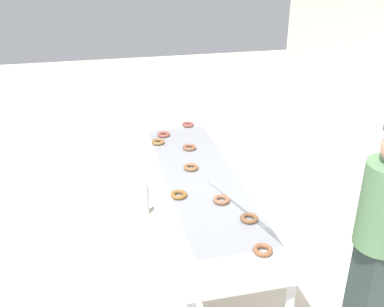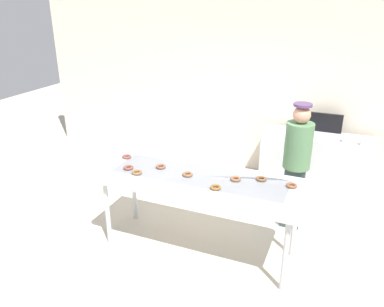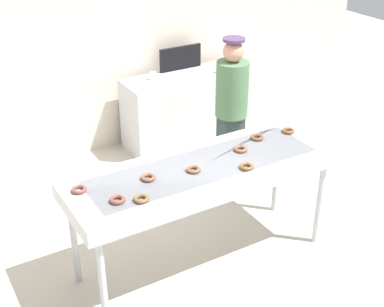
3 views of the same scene
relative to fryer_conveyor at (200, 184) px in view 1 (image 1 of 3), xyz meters
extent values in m
plane|color=beige|center=(0.00, 0.00, -0.89)|extent=(16.00, 16.00, 0.00)
cube|color=#B7BABF|center=(0.00, 0.00, 0.01)|extent=(2.28, 0.77, 0.14)
cube|color=slate|center=(0.00, 0.00, 0.04)|extent=(1.94, 0.54, 0.08)
cylinder|color=#B7BABF|center=(-1.04, -0.31, -0.47)|extent=(0.06, 0.06, 0.83)
cylinder|color=#B7BABF|center=(-1.04, 0.31, -0.47)|extent=(0.06, 0.06, 0.83)
torus|color=brown|center=(-0.12, -0.04, 0.09)|extent=(0.16, 0.16, 0.03)
torus|color=brown|center=(-0.49, 0.03, 0.09)|extent=(0.16, 0.16, 0.03)
torus|color=brown|center=(-0.66, -0.22, 0.09)|extent=(0.16, 0.16, 0.03)
torus|color=brown|center=(-0.82, -0.14, 0.09)|extent=(0.13, 0.13, 0.03)
torus|color=brown|center=(0.66, 0.16, 0.09)|extent=(0.12, 0.12, 0.03)
torus|color=brown|center=(-1.01, 0.13, 0.09)|extent=(0.16, 0.16, 0.03)
torus|color=brown|center=(0.27, -0.22, 0.09)|extent=(0.13, 0.13, 0.03)
torus|color=brown|center=(0.40, 0.05, 0.09)|extent=(0.15, 0.15, 0.03)
torus|color=brown|center=(0.98, 0.13, 0.09)|extent=(0.16, 0.16, 0.03)
cube|color=#283737|center=(0.92, 0.94, -0.47)|extent=(0.24, 0.18, 0.84)
camera|label=1|loc=(2.90, -0.73, 1.69)|focal=41.66mm
camera|label=2|loc=(1.38, -3.50, 1.89)|focal=35.49mm
camera|label=3|loc=(-2.00, -3.20, 2.20)|focal=50.11mm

